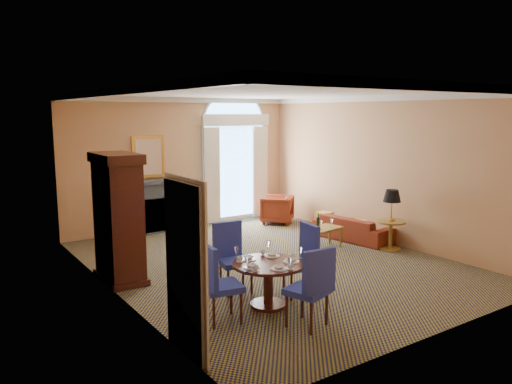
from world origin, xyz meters
TOP-DOWN VIEW (x-y plane):
  - ground at (0.00, 0.00)m, footprint 7.50×7.50m
  - room_envelope at (-0.03, 0.67)m, footprint 6.04×7.52m
  - armoire at (-2.72, 0.61)m, footprint 0.62×1.11m
  - dining_table at (-1.32, -1.76)m, footprint 1.06×1.06m
  - dining_chair_north at (-1.40, -0.87)m, footprint 0.59×0.59m
  - dining_chair_south at (-1.29, -2.72)m, footprint 0.62×0.62m
  - dining_chair_east at (-0.54, -1.65)m, footprint 0.63×0.63m
  - dining_chair_west at (-2.25, -1.86)m, footprint 0.58×0.58m
  - sofa at (2.55, 0.37)m, footprint 0.96×1.91m
  - armchair at (2.17, 2.72)m, footprint 1.09×1.09m
  - coffee_table at (1.51, 0.22)m, footprint 0.92×0.62m
  - side_table at (2.60, -0.67)m, footprint 0.62×0.62m

SIDE VIEW (x-z plane):
  - ground at x=0.00m, z-range 0.00..0.00m
  - sofa at x=2.55m, z-range 0.00..0.53m
  - armchair at x=2.17m, z-range 0.00..0.71m
  - coffee_table at x=1.51m, z-range 0.02..0.80m
  - dining_table at x=-1.32m, z-range 0.08..0.95m
  - dining_chair_north at x=-1.40m, z-range 0.08..1.19m
  - dining_chair_south at x=-1.29m, z-range 0.08..1.19m
  - dining_chair_east at x=-0.54m, z-range 0.08..1.19m
  - dining_chair_west at x=-2.25m, z-range 0.08..1.19m
  - side_table at x=2.60m, z-range 0.17..1.42m
  - armoire at x=-2.72m, z-range -0.04..2.14m
  - room_envelope at x=-0.03m, z-range 0.78..4.23m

